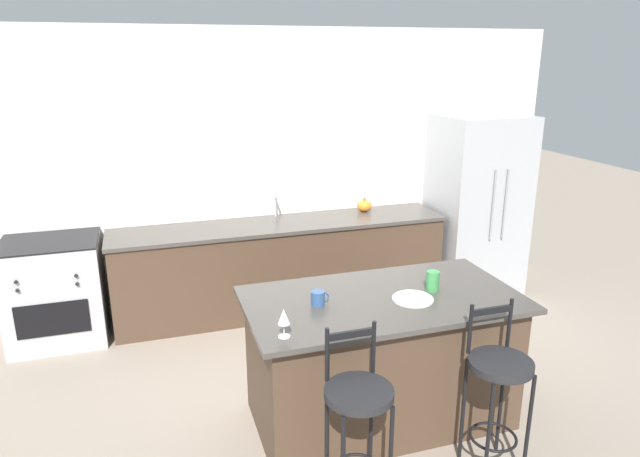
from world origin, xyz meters
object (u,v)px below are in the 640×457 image
object	(u,v)px
dinner_plate	(413,298)
refrigerator	(476,204)
bar_stool_far	(498,382)
bar_stool_near	(358,412)
coffee_mug	(318,298)
wine_glass	(284,317)
pumpkin_decoration	(364,206)
tumbler_cup	(433,281)
oven_range	(56,291)

from	to	relation	value
dinner_plate	refrigerator	bearing A→B (deg)	48.78
bar_stool_far	dinner_plate	distance (m)	0.73
refrigerator	dinner_plate	world-z (taller)	refrigerator
bar_stool_far	dinner_plate	xyz separation A→B (m)	(-0.28, 0.59, 0.32)
bar_stool_near	coffee_mug	xyz separation A→B (m)	(0.01, 0.73, 0.36)
wine_glass	pumpkin_decoration	xyz separation A→B (m)	(1.46, 2.40, -0.08)
wine_glass	tumbler_cup	size ratio (longest dim) A/B	1.26
dinner_plate	tumbler_cup	world-z (taller)	tumbler_cup
oven_range	dinner_plate	world-z (taller)	dinner_plate
pumpkin_decoration	coffee_mug	bearing A→B (deg)	-119.23
tumbler_cup	wine_glass	bearing A→B (deg)	-163.43
refrigerator	bar_stool_near	distance (m)	3.49
oven_range	wine_glass	distance (m)	2.77
wine_glass	pumpkin_decoration	bearing A→B (deg)	58.69
oven_range	coffee_mug	distance (m)	2.68
wine_glass	coffee_mug	xyz separation A→B (m)	(0.32, 0.35, -0.08)
dinner_plate	wine_glass	xyz separation A→B (m)	(-0.93, -0.24, 0.11)
bar_stool_near	dinner_plate	xyz separation A→B (m)	(0.62, 0.61, 0.32)
bar_stool_near	coffee_mug	bearing A→B (deg)	89.59
wine_glass	refrigerator	bearing A→B (deg)	39.73
dinner_plate	pumpkin_decoration	xyz separation A→B (m)	(0.53, 2.17, 0.03)
bar_stool_near	coffee_mug	size ratio (longest dim) A/B	8.73
oven_range	tumbler_cup	size ratio (longest dim) A/B	6.69
bar_stool_far	wine_glass	bearing A→B (deg)	163.71
bar_stool_far	wine_glass	distance (m)	1.33
refrigerator	bar_stool_far	distance (m)	2.95
oven_range	wine_glass	xyz separation A→B (m)	(1.50, -2.26, 0.57)
refrigerator	wine_glass	xyz separation A→B (m)	(-2.65, -2.20, 0.11)
refrigerator	bar_stool_near	size ratio (longest dim) A/B	1.75
oven_range	dinner_plate	distance (m)	3.19
dinner_plate	bar_stool_far	bearing A→B (deg)	-64.72
oven_range	bar_stool_far	size ratio (longest dim) A/B	0.87
bar_stool_near	wine_glass	xyz separation A→B (m)	(-0.31, 0.38, 0.44)
refrigerator	pumpkin_decoration	xyz separation A→B (m)	(-1.19, 0.20, 0.03)
oven_range	tumbler_cup	xyz separation A→B (m)	(2.62, -1.92, 0.52)
refrigerator	coffee_mug	xyz separation A→B (m)	(-2.33, -1.85, 0.03)
coffee_mug	dinner_plate	bearing A→B (deg)	-10.82
bar_stool_near	wine_glass	size ratio (longest dim) A/B	6.10
dinner_plate	wine_glass	world-z (taller)	wine_glass
dinner_plate	pumpkin_decoration	world-z (taller)	pumpkin_decoration
oven_range	bar_stool_near	size ratio (longest dim) A/B	0.87
bar_stool_far	coffee_mug	world-z (taller)	bar_stool_far
refrigerator	oven_range	size ratio (longest dim) A/B	2.01
refrigerator	dinner_plate	distance (m)	2.61
oven_range	pumpkin_decoration	distance (m)	3.01
bar_stool_far	pumpkin_decoration	bearing A→B (deg)	84.70
oven_range	coffee_mug	bearing A→B (deg)	-46.36
dinner_plate	bar_stool_near	bearing A→B (deg)	-135.21
oven_range	bar_stool_near	distance (m)	3.20
dinner_plate	coffee_mug	size ratio (longest dim) A/B	2.23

